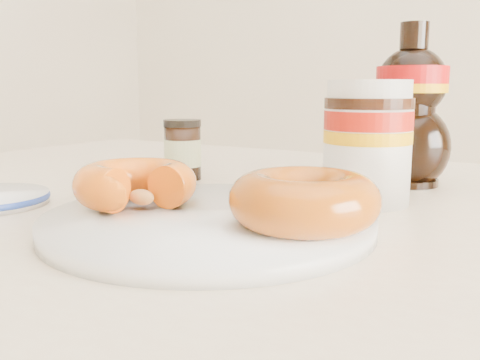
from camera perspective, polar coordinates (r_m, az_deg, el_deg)
The scene contains 7 objects.
dining_table at distance 0.53m, azimuth 7.87°, elevation -12.41°, with size 1.40×0.90×0.75m.
plate at distance 0.45m, azimuth -3.38°, elevation -4.36°, with size 0.28×0.28×0.01m.
donut_bitten at distance 0.49m, azimuth -11.08°, elevation -0.38°, with size 0.11×0.11×0.04m, color #E2480C.
donut_whole at distance 0.41m, azimuth 6.85°, elevation -2.10°, with size 0.12×0.12×0.04m, color #8C3C09.
nutella_jar at distance 0.56m, azimuth 13.44°, elevation 4.42°, with size 0.09×0.09×0.13m.
syrup_bottle at distance 0.68m, azimuth 17.73°, elevation 7.59°, with size 0.10×0.08×0.19m, color black, non-canonical shape.
dark_jar at distance 0.70m, azimuth -6.14°, elevation 3.16°, with size 0.05×0.05×0.08m.
Camera 1 is at (0.20, -0.35, 0.87)m, focal length 40.00 mm.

